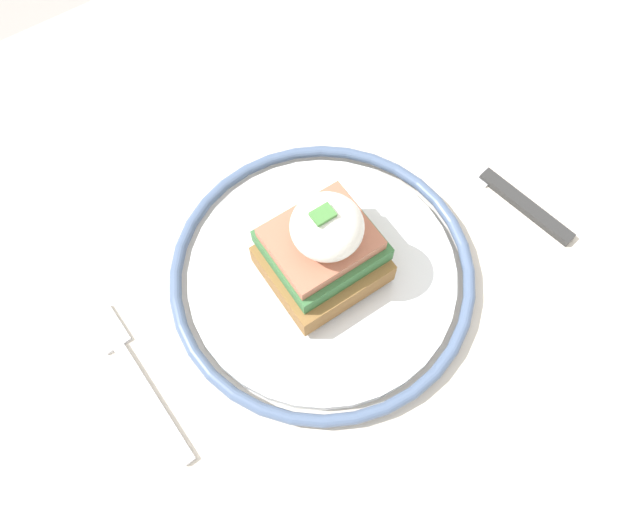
{
  "coord_description": "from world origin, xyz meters",
  "views": [
    {
      "loc": [
        -0.09,
        -0.17,
        1.23
      ],
      "look_at": [
        0.03,
        0.0,
        0.78
      ],
      "focal_mm": 35.0,
      "sensor_mm": 36.0,
      "label": 1
    }
  ],
  "objects_px": {
    "sandwich": "(322,245)",
    "fork": "(136,374)",
    "plate": "(320,270)",
    "knife": "(495,183)"
  },
  "relations": [
    {
      "from": "sandwich",
      "to": "fork",
      "type": "distance_m",
      "value": 0.18
    },
    {
      "from": "knife",
      "to": "sandwich",
      "type": "bearing_deg",
      "value": 174.98
    },
    {
      "from": "sandwich",
      "to": "knife",
      "type": "bearing_deg",
      "value": -5.02
    },
    {
      "from": "fork",
      "to": "knife",
      "type": "relative_size",
      "value": 0.74
    },
    {
      "from": "plate",
      "to": "sandwich",
      "type": "height_order",
      "value": "sandwich"
    },
    {
      "from": "plate",
      "to": "knife",
      "type": "distance_m",
      "value": 0.18
    },
    {
      "from": "fork",
      "to": "knife",
      "type": "height_order",
      "value": "knife"
    },
    {
      "from": "plate",
      "to": "knife",
      "type": "bearing_deg",
      "value": -4.74
    },
    {
      "from": "plate",
      "to": "sandwich",
      "type": "bearing_deg",
      "value": 19.73
    },
    {
      "from": "plate",
      "to": "knife",
      "type": "relative_size",
      "value": 1.29
    }
  ]
}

